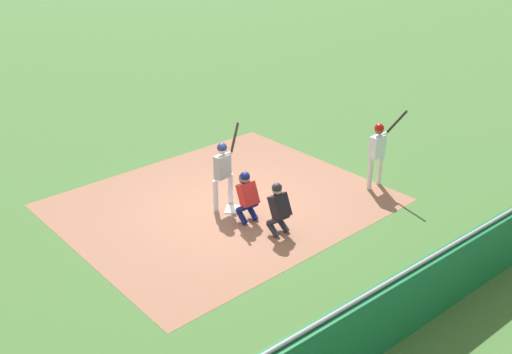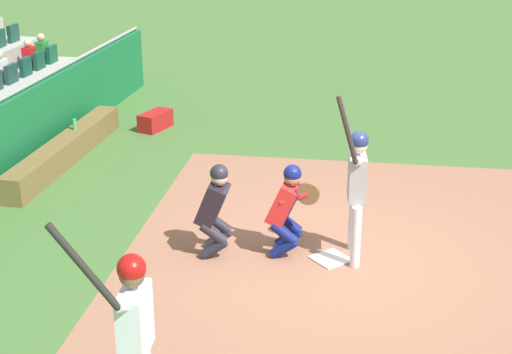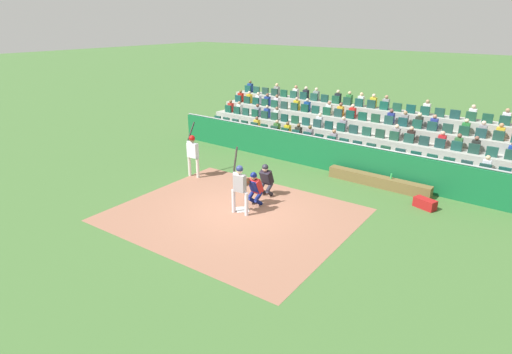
{
  "view_description": "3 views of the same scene",
  "coord_description": "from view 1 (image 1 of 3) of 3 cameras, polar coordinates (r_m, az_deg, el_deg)",
  "views": [
    {
      "loc": [
        -7.63,
        -10.25,
        7.04
      ],
      "look_at": [
        0.08,
        -0.77,
        1.18
      ],
      "focal_mm": 40.65,
      "sensor_mm": 36.0,
      "label": 1
    },
    {
      "loc": [
        9.18,
        0.8,
        4.73
      ],
      "look_at": [
        -0.45,
        -1.1,
        0.92
      ],
      "focal_mm": 54.33,
      "sensor_mm": 36.0,
      "label": 2
    },
    {
      "loc": [
        -8.59,
        10.39,
        6.32
      ],
      "look_at": [
        0.21,
        -1.05,
        0.88
      ],
      "focal_mm": 29.67,
      "sensor_mm": 36.0,
      "label": 3
    }
  ],
  "objects": [
    {
      "name": "batter_at_plate",
      "position": [
        14.24,
        -3.26,
        0.9
      ],
      "size": [
        0.67,
        0.43,
        2.3
      ],
      "color": "silver",
      "rests_on": "ground_plane"
    },
    {
      "name": "ground_plane",
      "position": [
        14.59,
        -2.15,
        -3.24
      ],
      "size": [
        160.0,
        160.0,
        0.0
      ],
      "primitive_type": "plane",
      "color": "#406831"
    },
    {
      "name": "on_deck_batter",
      "position": [
        15.62,
        11.91,
        2.84
      ],
      "size": [
        0.7,
        0.69,
        2.23
      ],
      "color": "silver",
      "rests_on": "ground_plane"
    },
    {
      "name": "infield_dirt_patch",
      "position": [
        14.94,
        -3.31,
        -2.51
      ],
      "size": [
        8.04,
        6.86,
        0.01
      ],
      "primitive_type": "cube",
      "rotation": [
        0.0,
        0.0,
        0.04
      ],
      "color": "#92614C",
      "rests_on": "ground_plane"
    },
    {
      "name": "home_plate_umpire",
      "position": [
        13.27,
        2.22,
        -2.92
      ],
      "size": [
        0.48,
        0.47,
        1.3
      ],
      "color": "#24222D",
      "rests_on": "ground_plane"
    },
    {
      "name": "catcher_crouching",
      "position": [
        13.8,
        -0.92,
        -1.65
      ],
      "size": [
        0.47,
        0.71,
        1.29
      ],
      "color": "navy",
      "rests_on": "ground_plane"
    },
    {
      "name": "home_plate_marker",
      "position": [
        14.58,
        -2.15,
        -3.19
      ],
      "size": [
        0.62,
        0.62,
        0.02
      ],
      "primitive_type": "cube",
      "rotation": [
        0.0,
        0.0,
        0.79
      ],
      "color": "white",
      "rests_on": "infield_dirt_patch"
    },
    {
      "name": "dugout_wall",
      "position": [
        10.98,
        16.0,
        -10.9
      ],
      "size": [
        16.64,
        0.24,
        1.42
      ],
      "color": "#146435",
      "rests_on": "ground_plane"
    }
  ]
}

